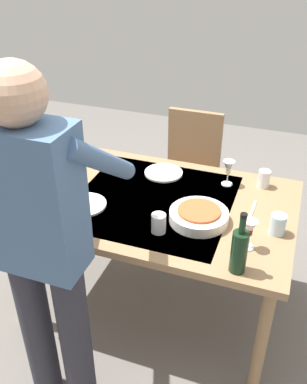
# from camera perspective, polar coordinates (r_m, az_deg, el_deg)

# --- Properties ---
(ground_plane) EXTENTS (6.00, 6.00, 0.00)m
(ground_plane) POSITION_cam_1_polar(r_m,az_deg,el_deg) (2.82, -0.00, -14.14)
(ground_plane) COLOR #66605B
(dining_table) EXTENTS (1.52, 0.97, 0.76)m
(dining_table) POSITION_cam_1_polar(r_m,az_deg,el_deg) (2.38, -0.00, -2.55)
(dining_table) COLOR #93704C
(dining_table) RESTS_ON ground_plane
(chair_near) EXTENTS (0.40, 0.40, 0.91)m
(chair_near) POSITION_cam_1_polar(r_m,az_deg,el_deg) (3.17, 4.89, 3.51)
(chair_near) COLOR brown
(chair_near) RESTS_ON ground_plane
(person_server) EXTENTS (0.42, 0.61, 1.69)m
(person_server) POSITION_cam_1_polar(r_m,az_deg,el_deg) (1.76, -14.49, -6.67)
(person_server) COLOR #2D2D38
(person_server) RESTS_ON ground_plane
(wine_bottle) EXTENTS (0.07, 0.07, 0.30)m
(wine_bottle) POSITION_cam_1_polar(r_m,az_deg,el_deg) (1.85, 11.35, -7.60)
(wine_bottle) COLOR black
(wine_bottle) RESTS_ON dining_table
(wine_glass_left) EXTENTS (0.07, 0.07, 0.15)m
(wine_glass_left) POSITION_cam_1_polar(r_m,az_deg,el_deg) (2.46, 9.95, 3.10)
(wine_glass_left) COLOR white
(wine_glass_left) RESTS_ON dining_table
(wine_glass_right) EXTENTS (0.07, 0.07, 0.15)m
(wine_glass_right) POSITION_cam_1_polar(r_m,az_deg,el_deg) (1.99, 12.68, -4.88)
(wine_glass_right) COLOR white
(wine_glass_right) RESTS_ON dining_table
(water_cup_near_left) EXTENTS (0.07, 0.07, 0.10)m
(water_cup_near_left) POSITION_cam_1_polar(r_m,az_deg,el_deg) (2.07, 0.69, -4.18)
(water_cup_near_left) COLOR silver
(water_cup_near_left) RESTS_ON dining_table
(water_cup_near_right) EXTENTS (0.07, 0.07, 0.10)m
(water_cup_near_right) POSITION_cam_1_polar(r_m,az_deg,el_deg) (2.51, 14.49, 1.73)
(water_cup_near_right) COLOR silver
(water_cup_near_right) RESTS_ON dining_table
(water_cup_far_left) EXTENTS (0.07, 0.07, 0.10)m
(water_cup_far_left) POSITION_cam_1_polar(r_m,az_deg,el_deg) (2.47, -12.59, 1.44)
(water_cup_far_left) COLOR silver
(water_cup_far_left) RESTS_ON dining_table
(water_cup_far_right) EXTENTS (0.08, 0.08, 0.10)m
(water_cup_far_right) POSITION_cam_1_polar(r_m,az_deg,el_deg) (2.15, 16.23, -4.16)
(water_cup_far_right) COLOR silver
(water_cup_far_right) RESTS_ON dining_table
(serving_bowl_pasta) EXTENTS (0.30, 0.30, 0.07)m
(serving_bowl_pasta) POSITION_cam_1_polar(r_m,az_deg,el_deg) (2.17, 6.06, -3.11)
(serving_bowl_pasta) COLOR white
(serving_bowl_pasta) RESTS_ON dining_table
(dinner_plate_near) EXTENTS (0.23, 0.23, 0.01)m
(dinner_plate_near) POSITION_cam_1_polar(r_m,az_deg,el_deg) (2.32, -9.12, -1.66)
(dinner_plate_near) COLOR white
(dinner_plate_near) RESTS_ON dining_table
(dinner_plate_far) EXTENTS (0.23, 0.23, 0.01)m
(dinner_plate_far) POSITION_cam_1_polar(r_m,az_deg,el_deg) (2.59, 1.35, 2.59)
(dinner_plate_far) COLOR white
(dinner_plate_far) RESTS_ON dining_table
(table_knife) EXTENTS (0.02, 0.20, 0.00)m
(table_knife) POSITION_cam_1_polar(r_m,az_deg,el_deg) (2.30, 13.02, -2.43)
(table_knife) COLOR silver
(table_knife) RESTS_ON dining_table
(table_fork) EXTENTS (0.05, 0.18, 0.00)m
(table_fork) POSITION_cam_1_polar(r_m,az_deg,el_deg) (2.77, -8.13, 4.29)
(table_fork) COLOR silver
(table_fork) RESTS_ON dining_table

